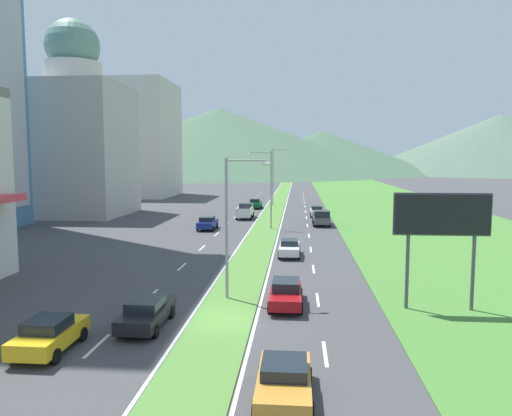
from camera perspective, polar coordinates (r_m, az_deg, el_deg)
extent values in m
plane|color=#424244|center=(25.98, -3.96, -13.03)|extent=(600.00, 600.00, 0.00)
cube|color=#518438|center=(84.78, 2.33, 0.20)|extent=(3.20, 240.00, 0.06)
cube|color=#477F33|center=(86.33, 16.12, 0.08)|extent=(24.00, 240.00, 0.06)
cube|color=silver|center=(23.75, -18.22, -15.16)|extent=(0.16, 2.80, 0.01)
cube|color=silver|center=(30.90, -12.29, -10.05)|extent=(0.16, 2.80, 0.01)
cube|color=silver|center=(38.40, -8.72, -6.84)|extent=(0.16, 2.80, 0.01)
cube|color=silver|center=(46.07, -6.36, -4.67)|extent=(0.16, 2.80, 0.01)
cube|color=silver|center=(53.84, -4.68, -3.12)|extent=(0.16, 2.80, 0.01)
cube|color=silver|center=(61.68, -3.43, -1.96)|extent=(0.16, 2.80, 0.01)
cube|color=silver|center=(69.57, -2.47, -1.07)|extent=(0.16, 2.80, 0.01)
cube|color=silver|center=(77.48, -1.70, -0.35)|extent=(0.16, 2.80, 0.01)
cube|color=silver|center=(85.41, -1.08, 0.23)|extent=(0.16, 2.80, 0.01)
cube|color=silver|center=(93.36, -0.56, 0.71)|extent=(0.16, 2.80, 0.01)
cube|color=silver|center=(101.32, -0.12, 1.12)|extent=(0.16, 2.80, 0.01)
cube|color=silver|center=(109.29, 0.25, 1.47)|extent=(0.16, 2.80, 0.01)
cube|color=silver|center=(117.26, 0.57, 1.77)|extent=(0.16, 2.80, 0.01)
cube|color=silver|center=(22.03, 8.15, -16.62)|extent=(0.16, 2.80, 0.01)
cube|color=silver|center=(29.60, 7.28, -10.67)|extent=(0.16, 2.80, 0.01)
cube|color=silver|center=(37.35, 6.79, -7.17)|extent=(0.16, 2.80, 0.01)
cube|color=silver|center=(45.20, 6.47, -4.88)|extent=(0.16, 2.80, 0.01)
cube|color=silver|center=(53.11, 6.25, -3.26)|extent=(0.16, 2.80, 0.01)
cube|color=silver|center=(61.04, 6.09, -2.07)|extent=(0.16, 2.80, 0.01)
cube|color=silver|center=(69.00, 5.96, -1.15)|extent=(0.16, 2.80, 0.01)
cube|color=silver|center=(76.97, 5.86, -0.42)|extent=(0.16, 2.80, 0.01)
cube|color=silver|center=(84.95, 5.78, 0.17)|extent=(0.16, 2.80, 0.01)
cube|color=silver|center=(92.93, 5.71, 0.66)|extent=(0.16, 2.80, 0.01)
cube|color=silver|center=(100.93, 5.66, 1.07)|extent=(0.16, 2.80, 0.01)
cube|color=silver|center=(108.92, 5.61, 1.43)|extent=(0.16, 2.80, 0.01)
cube|color=silver|center=(116.93, 5.57, 1.73)|extent=(0.16, 2.80, 0.01)
cube|color=silver|center=(84.88, 1.15, 0.20)|extent=(0.16, 240.00, 0.01)
cube|color=silver|center=(84.72, 3.52, 0.17)|extent=(0.16, 240.00, 0.01)
cube|color=#B7B2A8|center=(76.78, -20.40, 6.39)|extent=(14.43, 14.43, 19.17)
cylinder|color=beige|center=(77.75, -20.70, 14.62)|extent=(8.13, 8.13, 3.10)
sphere|color=slate|center=(78.46, -20.81, 17.41)|extent=(7.74, 7.74, 7.74)
cube|color=beige|center=(111.48, -14.35, 7.81)|extent=(17.96, 17.96, 25.03)
cone|color=#47664C|center=(257.21, -4.32, 7.85)|extent=(187.05, 187.05, 34.67)
cone|color=#47664C|center=(267.29, 7.75, 6.52)|extent=(125.20, 125.20, 23.30)
cone|color=#516B56|center=(305.36, 26.80, 6.78)|extent=(161.11, 161.11, 33.08)
cylinder|color=#99999E|center=(28.73, -3.48, -2.53)|extent=(0.18, 0.18, 8.44)
cylinder|color=#99999E|center=(28.33, -1.17, 5.62)|extent=(2.33, 0.21, 0.10)
ellipsoid|color=silver|center=(28.28, 1.19, 5.21)|extent=(0.56, 0.28, 0.20)
cylinder|color=#99999E|center=(57.41, 1.79, 2.09)|extent=(0.18, 0.18, 9.25)
cylinder|color=#99999E|center=(57.46, 0.54, 6.56)|extent=(2.54, 0.28, 0.10)
ellipsoid|color=silver|center=(57.66, -0.71, 6.36)|extent=(0.56, 0.28, 0.20)
cylinder|color=#99999E|center=(86.45, 2.00, 3.67)|extent=(0.18, 0.18, 10.15)
cylinder|color=#99999E|center=(86.44, 2.93, 6.93)|extent=(2.75, 0.30, 0.10)
ellipsoid|color=silver|center=(86.50, 3.85, 6.79)|extent=(0.56, 0.28, 0.20)
cylinder|color=#4C4C51|center=(28.36, 17.39, -7.17)|extent=(0.20, 0.20, 4.29)
cylinder|color=#4C4C51|center=(29.32, 24.19, -6.99)|extent=(0.20, 0.20, 4.29)
cube|color=black|center=(28.16, 21.14, -0.73)|extent=(5.04, 0.16, 2.16)
cube|color=#4C4C51|center=(28.28, 21.08, -0.70)|extent=(5.24, 0.08, 2.36)
cube|color=maroon|center=(28.14, 3.54, -10.21)|extent=(1.77, 4.60, 0.61)
cube|color=black|center=(28.16, 3.56, -8.99)|extent=(1.52, 2.02, 0.53)
cylinder|color=black|center=(26.86, 5.31, -11.69)|extent=(0.22, 0.64, 0.64)
cylinder|color=black|center=(26.90, 1.61, -11.64)|extent=(0.22, 0.64, 0.64)
cylinder|color=black|center=(29.59, 5.28, -10.02)|extent=(0.22, 0.64, 0.64)
cylinder|color=black|center=(29.62, 1.94, -9.98)|extent=(0.22, 0.64, 0.64)
cube|color=#C6842D|center=(17.90, 3.33, -19.92)|extent=(1.85, 4.17, 0.61)
cube|color=black|center=(17.84, 3.36, -18.18)|extent=(1.59, 1.83, 0.42)
cylinder|color=black|center=(16.90, 6.44, -22.79)|extent=(0.22, 0.64, 0.64)
cylinder|color=black|center=(16.94, -0.06, -22.67)|extent=(0.22, 0.64, 0.64)
cylinder|color=black|center=(19.20, 6.24, -19.09)|extent=(0.22, 0.64, 0.64)
cylinder|color=black|center=(19.24, 0.65, -19.00)|extent=(0.22, 0.64, 0.64)
cube|color=#0C5128|center=(81.54, -0.07, 0.46)|extent=(1.86, 4.80, 0.77)
cube|color=black|center=(81.29, -0.08, 0.91)|extent=(1.60, 2.11, 0.54)
cylinder|color=black|center=(83.13, -0.59, 0.29)|extent=(0.22, 0.64, 0.64)
cylinder|color=black|center=(82.98, 0.64, 0.28)|extent=(0.22, 0.64, 0.64)
cylinder|color=black|center=(80.19, -0.80, 0.09)|extent=(0.22, 0.64, 0.64)
cylinder|color=black|center=(80.03, 0.48, 0.08)|extent=(0.22, 0.64, 0.64)
cube|color=silver|center=(70.41, 7.17, -0.48)|extent=(1.77, 4.61, 0.71)
cube|color=black|center=(70.53, 7.17, 0.04)|extent=(1.52, 2.03, 0.52)
cylinder|color=black|center=(69.07, 7.92, -0.90)|extent=(0.22, 0.64, 0.64)
cylinder|color=black|center=(69.00, 6.51, -0.89)|extent=(0.22, 0.64, 0.64)
cylinder|color=black|center=(71.91, 7.80, -0.64)|extent=(0.22, 0.64, 0.64)
cylinder|color=black|center=(71.84, 6.45, -0.63)|extent=(0.22, 0.64, 0.64)
cube|color=black|center=(25.36, -12.73, -12.09)|extent=(1.81, 4.66, 0.66)
cube|color=black|center=(25.02, -12.90, -10.96)|extent=(1.56, 2.05, 0.49)
cylinder|color=black|center=(27.03, -13.56, -11.71)|extent=(0.22, 0.64, 0.64)
cylinder|color=black|center=(26.54, -9.92, -11.97)|extent=(0.22, 0.64, 0.64)
cylinder|color=black|center=(24.45, -15.77, -13.68)|extent=(0.22, 0.64, 0.64)
cylinder|color=black|center=(23.91, -11.75, -14.03)|extent=(0.22, 0.64, 0.64)
cube|color=yellow|center=(23.65, -23.12, -13.73)|extent=(1.85, 4.08, 0.69)
cube|color=black|center=(23.33, -23.37, -12.45)|extent=(1.59, 1.79, 0.52)
cylinder|color=black|center=(25.22, -23.54, -13.35)|extent=(0.22, 0.64, 0.64)
cylinder|color=black|center=(24.45, -19.76, -13.81)|extent=(0.22, 0.64, 0.64)
cylinder|color=black|center=(23.17, -26.61, -15.21)|extent=(0.22, 0.64, 0.64)
cylinder|color=black|center=(22.33, -22.57, -15.84)|extent=(0.22, 0.64, 0.64)
cube|color=silver|center=(41.91, 3.96, -4.82)|extent=(1.71, 4.29, 0.65)
cube|color=black|center=(41.98, 3.97, -4.04)|extent=(1.47, 1.89, 0.45)
cylinder|color=black|center=(40.67, 5.08, -5.62)|extent=(0.22, 0.64, 0.64)
cylinder|color=black|center=(40.69, 2.77, -5.60)|extent=(0.22, 0.64, 0.64)
cylinder|color=black|center=(43.27, 5.08, -4.92)|extent=(0.22, 0.64, 0.64)
cylinder|color=black|center=(43.30, 2.90, -4.90)|extent=(0.22, 0.64, 0.64)
cube|color=navy|center=(57.57, -5.74, -1.87)|extent=(1.85, 4.49, 0.72)
cube|color=black|center=(57.31, -5.78, -1.28)|extent=(1.59, 1.97, 0.51)
cylinder|color=black|center=(59.14, -6.33, -2.02)|extent=(0.22, 0.64, 0.64)
cylinder|color=black|center=(58.82, -4.63, -2.05)|extent=(0.22, 0.64, 0.64)
cylinder|color=black|center=(56.44, -6.88, -2.41)|extent=(0.22, 0.64, 0.64)
cylinder|color=black|center=(56.11, -5.10, -2.44)|extent=(0.22, 0.64, 0.64)
cube|color=#515459|center=(61.63, 7.70, -1.27)|extent=(2.00, 5.40, 0.80)
cube|color=black|center=(59.94, 7.78, -0.70)|extent=(1.84, 2.00, 0.80)
cube|color=#515459|center=(62.70, 8.52, -0.59)|extent=(0.10, 3.20, 0.44)
cube|color=#515459|center=(62.61, 6.80, -0.57)|extent=(0.10, 3.20, 0.44)
cube|color=#515459|center=(64.18, 7.59, -0.43)|extent=(1.84, 0.10, 0.44)
cylinder|color=black|center=(60.13, 8.68, -1.85)|extent=(0.26, 0.80, 0.80)
cylinder|color=black|center=(60.03, 6.85, -1.83)|extent=(0.26, 0.80, 0.80)
cylinder|color=black|center=(63.33, 8.49, -1.45)|extent=(0.26, 0.80, 0.80)
cylinder|color=black|center=(63.24, 6.76, -1.44)|extent=(0.26, 0.80, 0.80)
cube|color=silver|center=(67.75, -1.30, -0.57)|extent=(2.00, 5.40, 0.80)
cube|color=black|center=(69.25, -1.16, 0.23)|extent=(1.84, 2.00, 0.80)
cube|color=silver|center=(66.70, -2.21, -0.14)|extent=(0.10, 3.20, 0.44)
cube|color=silver|center=(66.50, -0.60, -0.16)|extent=(0.10, 3.20, 0.44)
cube|color=silver|center=(65.06, -1.56, -0.29)|extent=(1.84, 0.10, 0.44)
cylinder|color=black|center=(69.50, -1.94, -0.74)|extent=(0.26, 0.80, 0.80)
cylinder|color=black|center=(69.30, -0.37, -0.76)|extent=(0.26, 0.80, 0.80)
cylinder|color=black|center=(66.31, -2.28, -1.07)|extent=(0.26, 0.80, 0.80)
cylinder|color=black|center=(66.10, -0.63, -1.08)|extent=(0.26, 0.80, 0.80)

